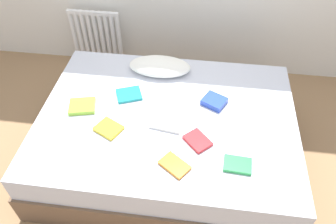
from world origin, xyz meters
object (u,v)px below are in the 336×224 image
Objects in this scene: radiator at (96,36)px; textbook_white at (167,122)px; bed at (167,136)px; textbook_lime at (82,106)px; textbook_yellow at (109,128)px; textbook_green at (238,165)px; pillow at (160,66)px; textbook_red at (198,141)px; textbook_orange at (175,165)px; textbook_blue at (214,101)px; textbook_teal at (129,95)px.

radiator reaches higher than textbook_white.
bed is 0.72m from textbook_lime.
textbook_lime is at bearing -179.33° from bed.
radiator is 1.51m from textbook_yellow.
textbook_green is at bearing -31.80° from textbook_lime.
pillow reaches higher than bed.
bed is at bearing 54.93° from textbook_yellow.
pillow is 1.14m from textbook_green.
textbook_green is at bearing 14.73° from textbook_red.
textbook_green is (0.66, -0.93, -0.04)m from pillow.
textbook_green and textbook_orange have the same top height.
textbook_lime reaches higher than textbook_white.
pillow reaches higher than textbook_white.
bed is 0.44m from textbook_red.
textbook_blue is 0.87× the size of textbook_teal.
textbook_yellow is at bearing -170.84° from textbook_orange.
textbook_white is 1.28× the size of textbook_green.
textbook_green is at bearing 43.87° from textbook_orange.
textbook_green and textbook_red have the same top height.
textbook_teal is (0.59, -1.02, 0.14)m from radiator.
textbook_orange is (0.25, -0.99, -0.04)m from pillow.
pillow is (0.79, -0.68, 0.18)m from radiator.
pillow is 2.69× the size of textbook_lime.
textbook_lime is 0.91m from textbook_orange.
textbook_red is at bearing 95.11° from textbook_orange.
textbook_green is at bearing -38.03° from bed.
pillow is 2.77× the size of textbook_orange.
textbook_white and textbook_red have the same top height.
bed is 10.34× the size of textbook_orange.
textbook_green is 0.94× the size of textbook_teal.
textbook_orange is at bearing -83.42° from textbook_blue.
textbook_red is 0.72m from textbook_teal.
textbook_green is 1.08× the size of textbook_blue.
textbook_white is (0.94, -1.29, 0.14)m from radiator.
bed is at bearing 106.12° from textbook_white.
textbook_green is at bearing -56.22° from textbook_teal.
textbook_orange is (0.10, -0.38, -0.00)m from textbook_white.
textbook_yellow is 0.95m from textbook_green.
textbook_orange is at bearing -58.06° from radiator.
textbook_blue is (0.76, 0.38, 0.01)m from textbook_yellow.
textbook_yellow reaches higher than textbook_red.
textbook_blue is at bearing -3.13° from textbook_lime.
pillow is at bearing 163.32° from textbook_red.
radiator is at bearing 127.73° from bed.
textbook_teal is (-0.20, -0.35, -0.04)m from pillow.
textbook_white is 1.29× the size of textbook_red.
textbook_white is at bearing -59.29° from textbook_teal.
textbook_green is at bearing -23.41° from textbook_white.
textbook_yellow is 0.33m from textbook_lime.
pillow is 0.40m from textbook_teal.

